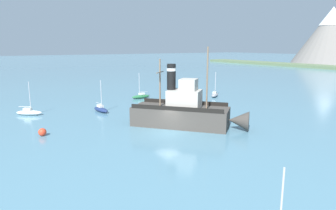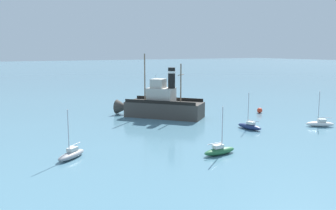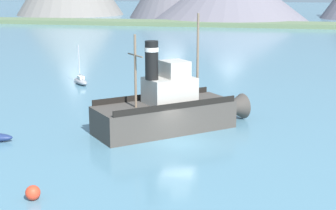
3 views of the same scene
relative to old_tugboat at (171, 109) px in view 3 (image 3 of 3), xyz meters
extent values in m
plane|color=teal|center=(1.25, -3.39, -1.83)|extent=(600.00, 600.00, 0.00)
cube|color=#5B704C|center=(1.25, 109.41, -1.23)|extent=(240.00, 12.00, 1.20)
cube|color=#423D38|center=(-0.47, -0.40, -0.63)|extent=(11.96, 11.17, 2.40)
cone|color=#423D38|center=(4.99, 4.30, -0.63)|extent=(3.35, 3.35, 2.35)
cube|color=#B2ADA3|center=(-0.09, -0.08, 1.67)|extent=(4.99, 4.88, 2.20)
cube|color=#B2ADA3|center=(0.29, 0.25, 3.47)|extent=(2.95, 2.97, 1.40)
cylinder|color=black|center=(-1.37, -1.19, 4.37)|extent=(1.10, 1.10, 3.20)
cylinder|color=silver|center=(-1.37, -1.19, 5.27)|extent=(1.16, 1.16, 0.35)
cylinder|color=#75604C|center=(2.03, 1.75, 4.32)|extent=(0.20, 0.20, 7.50)
cylinder|color=#75604C|center=(-2.51, -2.16, 3.57)|extent=(0.20, 0.20, 6.00)
cylinder|color=#75604C|center=(-2.51, -2.16, 4.89)|extent=(1.79, 2.05, 0.12)
cube|color=black|center=(-1.87, 1.23, 0.82)|extent=(8.71, 7.54, 0.50)
cube|color=black|center=(0.94, -2.03, 0.82)|extent=(8.71, 7.54, 0.50)
ellipsoid|color=gray|center=(-14.97, 17.86, -1.48)|extent=(3.25, 3.64, 0.70)
cube|color=silver|center=(-14.85, 17.70, -0.95)|extent=(1.19, 1.26, 0.36)
cylinder|color=#B7B7BC|center=(-15.16, 18.09, 0.97)|extent=(0.10, 0.10, 4.20)
cylinder|color=#B7B7BC|center=(-14.60, 17.39, -0.58)|extent=(1.20, 1.45, 0.08)
sphere|color=red|center=(-5.13, -16.06, -1.39)|extent=(0.89, 0.89, 0.89)
camera|label=1|loc=(29.91, -21.28, 8.22)|focal=32.00mm
camera|label=2|loc=(-48.77, 25.94, 8.67)|focal=38.00mm
camera|label=3|loc=(8.14, -42.07, 10.64)|focal=55.00mm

